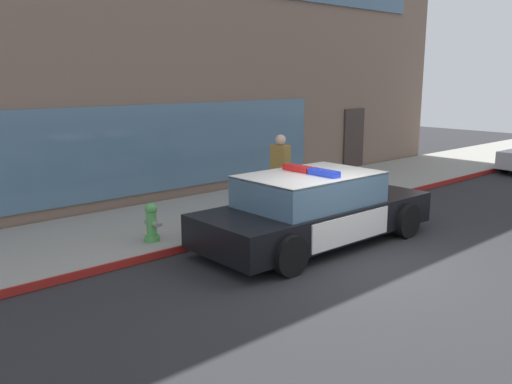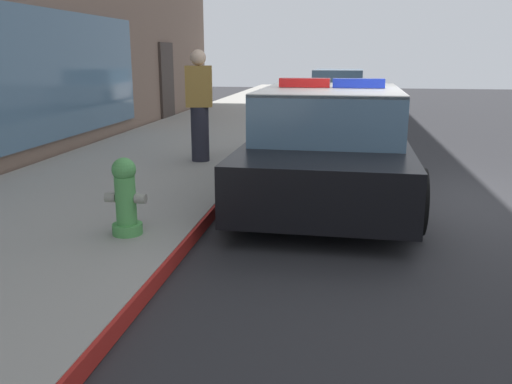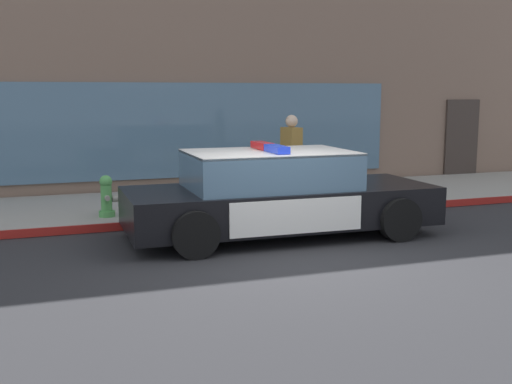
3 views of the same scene
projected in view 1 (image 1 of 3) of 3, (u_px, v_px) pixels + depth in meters
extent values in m
plane|color=#262628|center=(353.00, 263.00, 9.34)|extent=(48.00, 48.00, 0.00)
cube|color=gray|center=(210.00, 215.00, 12.29)|extent=(48.00, 3.30, 0.15)
cube|color=maroon|center=(259.00, 230.00, 11.09)|extent=(28.80, 0.04, 0.14)
cube|color=#7A6051|center=(119.00, 46.00, 16.52)|extent=(20.62, 8.48, 8.08)
cube|color=slate|center=(117.00, 152.00, 12.34)|extent=(12.37, 0.08, 2.10)
cube|color=#382D28|center=(353.00, 140.00, 18.10)|extent=(1.00, 0.08, 2.10)
cube|color=black|center=(316.00, 218.00, 10.36)|extent=(4.95, 1.94, 0.60)
cube|color=silver|center=(368.00, 197.00, 11.33)|extent=(1.70, 1.84, 0.05)
cube|color=silver|center=(248.00, 225.00, 9.21)|extent=(1.41, 1.84, 0.05)
cube|color=silver|center=(279.00, 210.00, 10.98)|extent=(2.07, 0.07, 0.51)
cube|color=silver|center=(352.00, 229.00, 9.60)|extent=(2.07, 0.07, 0.51)
cube|color=yellow|center=(278.00, 209.00, 11.00)|extent=(0.22, 0.02, 0.26)
cube|color=slate|center=(310.00, 190.00, 10.11)|extent=(2.59, 1.71, 0.60)
cube|color=silver|center=(310.00, 175.00, 10.05)|extent=(2.59, 1.71, 0.04)
cube|color=red|center=(298.00, 168.00, 10.28)|extent=(0.21, 0.63, 0.11)
cube|color=blue|center=(324.00, 173.00, 9.79)|extent=(0.21, 0.63, 0.11)
cylinder|color=black|center=(335.00, 204.00, 12.12)|extent=(0.68, 0.23, 0.68)
cylinder|color=black|center=(406.00, 221.00, 10.75)|extent=(0.68, 0.23, 0.68)
cylinder|color=black|center=(220.00, 231.00, 10.03)|extent=(0.68, 0.23, 0.68)
cylinder|color=black|center=(290.00, 256.00, 8.66)|extent=(0.68, 0.23, 0.68)
cylinder|color=#4C994C|center=(152.00, 238.00, 10.05)|extent=(0.28, 0.28, 0.10)
cylinder|color=#4C994C|center=(152.00, 224.00, 9.99)|extent=(0.19, 0.19, 0.45)
sphere|color=#4C994C|center=(151.00, 209.00, 9.93)|extent=(0.22, 0.22, 0.22)
cylinder|color=gray|center=(151.00, 205.00, 9.92)|extent=(0.06, 0.06, 0.05)
cylinder|color=gray|center=(156.00, 225.00, 9.88)|extent=(0.09, 0.10, 0.09)
cylinder|color=gray|center=(147.00, 221.00, 10.10)|extent=(0.09, 0.10, 0.09)
cylinder|color=gray|center=(159.00, 224.00, 10.10)|extent=(0.10, 0.12, 0.12)
cylinder|color=black|center=(505.00, 163.00, 18.10)|extent=(0.65, 0.22, 0.64)
cylinder|color=#23232D|center=(280.00, 190.00, 12.51)|extent=(0.28, 0.28, 0.85)
cube|color=olive|center=(280.00, 159.00, 12.36)|extent=(0.33, 0.44, 0.62)
sphere|color=beige|center=(280.00, 140.00, 12.27)|extent=(0.24, 0.24, 0.24)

